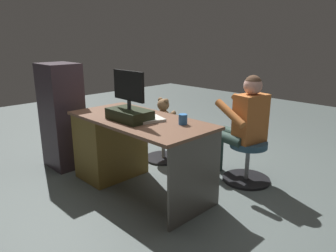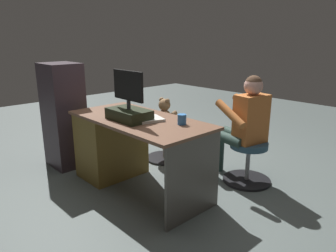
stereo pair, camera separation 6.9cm
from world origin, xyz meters
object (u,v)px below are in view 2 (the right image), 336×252
object	(u,v)px
keyboard	(140,115)
tv_remote	(122,113)
office_chair_teddy	(165,139)
teddy_bear	(165,113)
visitor_chair	(248,160)
person	(243,121)
monitor	(129,108)
desk	(117,142)
cup	(182,119)
computer_mouse	(122,109)

from	to	relation	value
keyboard	tv_remote	xyz separation A→B (m)	(0.16, 0.09, -0.00)
office_chair_teddy	teddy_bear	bearing A→B (deg)	-90.00
tv_remote	office_chair_teddy	xyz separation A→B (m)	(0.18, -0.73, -0.48)
tv_remote	visitor_chair	world-z (taller)	tv_remote
visitor_chair	person	distance (m)	0.41
office_chair_teddy	person	xyz separation A→B (m)	(-0.96, -0.19, 0.39)
monitor	tv_remote	size ratio (longest dim) A/B	2.99
desk	person	distance (m)	1.31
cup	office_chair_teddy	distance (m)	1.14
keyboard	tv_remote	size ratio (longest dim) A/B	2.80
desk	computer_mouse	xyz separation A→B (m)	(0.00, -0.08, 0.35)
keyboard	computer_mouse	world-z (taller)	computer_mouse
desk	teddy_bear	bearing A→B (deg)	-86.92
tv_remote	keyboard	bearing A→B (deg)	-150.55
desk	visitor_chair	xyz separation A→B (m)	(-1.01, -0.91, -0.15)
computer_mouse	visitor_chair	world-z (taller)	computer_mouse
visitor_chair	tv_remote	bearing A→B (deg)	47.00
computer_mouse	person	size ratio (longest dim) A/B	0.09
desk	keyboard	size ratio (longest dim) A/B	3.47
monitor	tv_remote	bearing A→B (deg)	-20.42
computer_mouse	desk	bearing A→B (deg)	93.07
cup	person	distance (m)	0.77
monitor	keyboard	distance (m)	0.21
computer_mouse	visitor_chair	distance (m)	1.40
monitor	teddy_bear	distance (m)	0.96
computer_mouse	person	bearing A→B (deg)	-138.56
tv_remote	person	bearing A→B (deg)	-130.08
computer_mouse	visitor_chair	bearing A→B (deg)	-140.43
cup	teddy_bear	world-z (taller)	cup
keyboard	teddy_bear	bearing A→B (deg)	-62.07
office_chair_teddy	teddy_bear	distance (m)	0.32
computer_mouse	tv_remote	distance (m)	0.17
monitor	computer_mouse	distance (m)	0.43
teddy_bear	visitor_chair	xyz separation A→B (m)	(-1.05, -0.19, -0.34)
monitor	visitor_chair	size ratio (longest dim) A/B	0.91
office_chair_teddy	teddy_bear	xyz separation A→B (m)	(0.00, -0.01, 0.32)
keyboard	person	world-z (taller)	person
monitor	computer_mouse	xyz separation A→B (m)	(0.38, -0.18, -0.09)
cup	teddy_bear	size ratio (longest dim) A/B	0.27
keyboard	teddy_bear	world-z (taller)	teddy_bear
office_chair_teddy	visitor_chair	world-z (taller)	same
office_chair_teddy	desk	bearing A→B (deg)	93.13
computer_mouse	monitor	bearing A→B (deg)	154.57
keyboard	cup	world-z (taller)	cup
monitor	teddy_bear	xyz separation A→B (m)	(0.41, -0.82, -0.25)
person	teddy_bear	bearing A→B (deg)	10.26
desk	office_chair_teddy	bearing A→B (deg)	-86.87
cup	tv_remote	size ratio (longest dim) A/B	0.60
cup	office_chair_teddy	size ratio (longest dim) A/B	0.20
desk	monitor	xyz separation A→B (m)	(-0.37, 0.10, 0.44)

